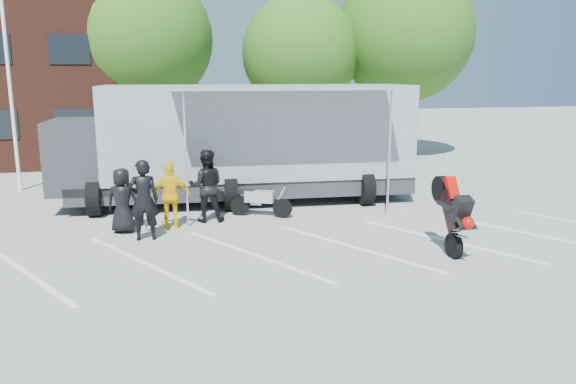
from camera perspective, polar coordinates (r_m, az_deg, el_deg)
name	(u,v)px	position (r m, az deg, el deg)	size (l,w,h in m)	color
ground	(253,270)	(11.84, -3.54, -7.95)	(100.00, 100.00, 0.00)	gray
parking_bay_lines	(245,255)	(12.77, -4.35, -6.44)	(18.00, 5.00, 0.01)	white
flagpole	(14,42)	(21.43, -26.09, 13.51)	(1.61, 0.12, 8.00)	white
tree_left	(145,39)	(27.01, -14.34, 14.84)	(6.12, 6.12, 8.64)	#382314
tree_mid	(300,54)	(26.89, 1.26, 13.88)	(5.44, 5.44, 7.68)	#382314
tree_right	(405,34)	(28.19, 11.78, 15.45)	(6.46, 6.46, 9.12)	#382314
transporter_truck	(244,201)	(18.08, -4.45, -0.97)	(11.57, 5.57, 3.68)	#96989F
parked_motorcycle	(261,216)	(16.17, -2.75, -2.49)	(0.62, 1.85, 0.97)	silver
stunt_bike_rider	(440,249)	(13.65, 15.17, -5.63)	(0.77, 1.65, 1.94)	black
spectator_leather_a	(123,201)	(14.97, -16.45, -0.83)	(0.82, 0.54, 1.68)	black
spectator_leather_b	(144,200)	(14.14, -14.46, -0.79)	(0.73, 0.48, 2.00)	black
spectator_leather_c	(206,186)	(15.58, -8.30, 0.62)	(0.97, 0.76, 2.00)	black
spectator_hivis	(171,196)	(15.06, -11.80, -0.38)	(1.03, 0.43, 1.75)	yellow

